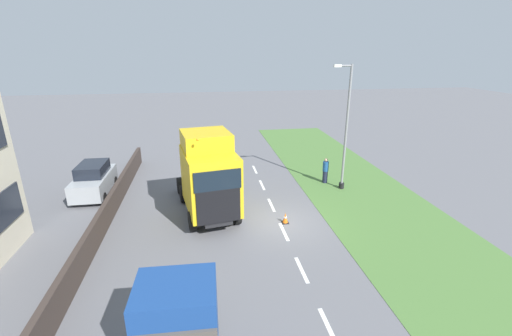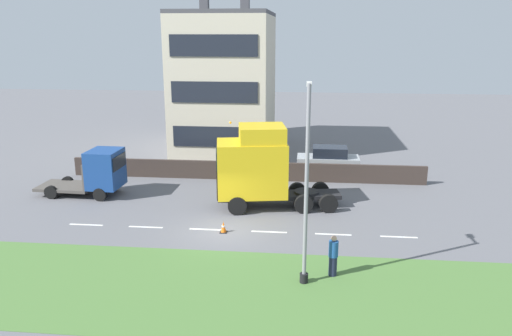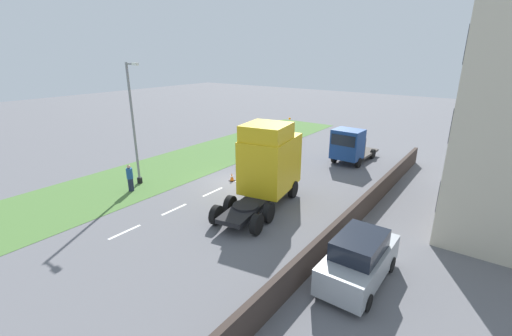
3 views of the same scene
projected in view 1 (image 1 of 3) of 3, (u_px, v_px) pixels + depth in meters
ground_plane at (280, 223)px, 18.18m from camera, size 120.00×120.00×0.00m
grass_verge at (385, 215)px, 19.07m from camera, size 7.00×44.00×0.01m
lane_markings at (277, 217)px, 18.83m from camera, size 0.16×17.80×0.00m
boundary_wall at (100, 226)px, 16.64m from camera, size 0.25×24.00×1.25m
lorry_cab at (209, 177)px, 18.08m from camera, size 3.67×7.27×4.88m
parked_car at (94, 180)px, 21.52m from camera, size 1.96×4.30×2.03m
lamp_post at (345, 135)px, 21.53m from camera, size 1.29×0.34×7.94m
pedestrian at (325, 171)px, 23.44m from camera, size 0.39×0.39×1.77m
traffic_cone_lead at (285, 218)px, 18.15m from camera, size 0.36×0.36×0.58m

